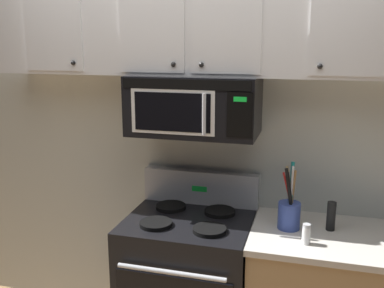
% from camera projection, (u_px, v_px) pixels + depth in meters
% --- Properties ---
extents(back_wall, '(5.20, 0.10, 2.70)m').
position_uv_depth(back_wall, '(204.00, 134.00, 2.89)').
color(back_wall, silver).
rests_on(back_wall, ground_plane).
extents(stove_range, '(0.76, 0.69, 1.12)m').
position_uv_depth(stove_range, '(189.00, 284.00, 2.74)').
color(stove_range, black).
rests_on(stove_range, ground_plane).
extents(over_range_microwave, '(0.76, 0.43, 0.35)m').
position_uv_depth(over_range_microwave, '(194.00, 105.00, 2.60)').
color(over_range_microwave, black).
extents(upper_cabinets, '(2.50, 0.36, 0.55)m').
position_uv_depth(upper_cabinets, '(196.00, 27.00, 2.53)').
color(upper_cabinets, silver).
extents(utensil_crock_blue, '(0.13, 0.13, 0.39)m').
position_uv_depth(utensil_crock_blue, '(289.00, 211.00, 2.49)').
color(utensil_crock_blue, '#384C9E').
rests_on(utensil_crock_blue, counter_segment).
extents(salt_shaker, '(0.04, 0.04, 0.11)m').
position_uv_depth(salt_shaker, '(306.00, 234.00, 2.31)').
color(salt_shaker, white).
rests_on(salt_shaker, counter_segment).
extents(pepper_mill, '(0.05, 0.05, 0.17)m').
position_uv_depth(pepper_mill, '(331.00, 216.00, 2.47)').
color(pepper_mill, black).
rests_on(pepper_mill, counter_segment).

